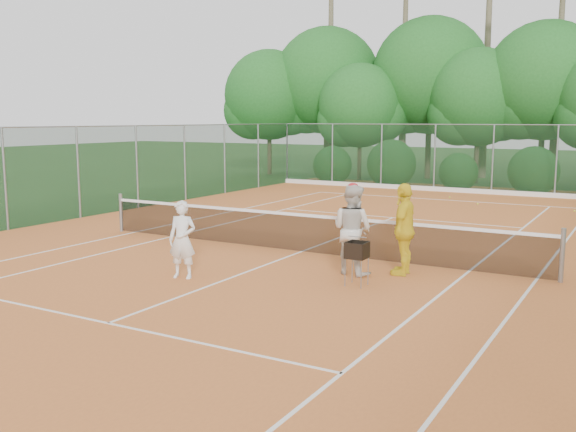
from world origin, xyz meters
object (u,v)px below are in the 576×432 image
object	(u,v)px
player_white	(182,240)
ball_hopper	(357,251)
player_center_grp	(352,229)
player_yellow	(404,229)

from	to	relation	value
player_white	ball_hopper	size ratio (longest dim) A/B	1.83
player_center_grp	ball_hopper	distance (m)	1.02
player_yellow	player_center_grp	bearing A→B (deg)	-68.20
player_center_grp	ball_hopper	size ratio (longest dim) A/B	2.21
player_center_grp	player_yellow	world-z (taller)	same
player_center_grp	player_white	bearing A→B (deg)	-144.21
player_white	player_yellow	xyz separation A→B (m)	(3.82, 2.54, 0.17)
player_yellow	ball_hopper	distance (m)	1.45
ball_hopper	player_white	bearing A→B (deg)	-138.39
player_yellow	ball_hopper	size ratio (longest dim) A/B	2.21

